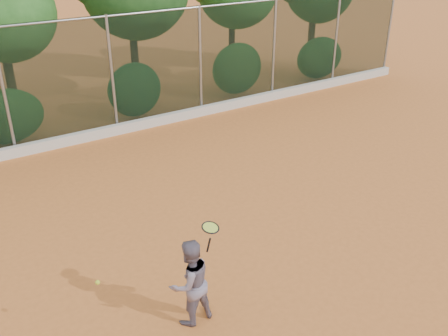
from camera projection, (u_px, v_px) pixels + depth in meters
ground at (251, 242)px, 10.11m from camera, size 80.00×80.00×0.00m
concrete_curb at (120, 129)px, 15.15m from camera, size 24.00×0.20×0.30m
tennis_player at (190, 283)px, 7.81m from camera, size 0.78×0.63×1.51m
chainlink_fence at (112, 72)px, 14.53m from camera, size 24.09×0.09×3.50m
tennis_racket at (210, 230)px, 7.39m from camera, size 0.34×0.34×0.53m
tennis_ball_in_flight at (98, 282)px, 7.03m from camera, size 0.07×0.07×0.07m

